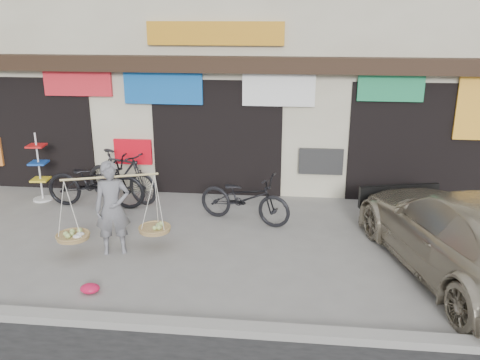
# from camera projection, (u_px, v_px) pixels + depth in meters

# --- Properties ---
(ground) EXTENTS (70.00, 70.00, 0.00)m
(ground) POSITION_uv_depth(u_px,v_px,m) (188.00, 261.00, 8.86)
(ground) COLOR gray
(ground) RESTS_ON ground
(kerb) EXTENTS (70.00, 0.25, 0.12)m
(kerb) POSITION_uv_depth(u_px,v_px,m) (157.00, 324.00, 6.95)
(kerb) COLOR gray
(kerb) RESTS_ON ground
(shophouse_block) EXTENTS (14.00, 6.32, 7.00)m
(shophouse_block) POSITION_uv_depth(u_px,v_px,m) (232.00, 39.00, 13.84)
(shophouse_block) COLOR beige
(shophouse_block) RESTS_ON ground
(street_vendor) EXTENTS (1.90, 1.04, 1.70)m
(street_vendor) POSITION_uv_depth(u_px,v_px,m) (113.00, 212.00, 8.94)
(street_vendor) COLOR slate
(street_vendor) RESTS_ON ground
(bike_0) EXTENTS (2.25, 0.83, 1.17)m
(bike_0) POSITION_uv_depth(u_px,v_px,m) (96.00, 182.00, 11.17)
(bike_0) COLOR black
(bike_0) RESTS_ON ground
(bike_1) EXTENTS (2.04, 1.26, 1.19)m
(bike_1) POSITION_uv_depth(u_px,v_px,m) (121.00, 176.00, 11.54)
(bike_1) COLOR black
(bike_1) RESTS_ON ground
(bike_2) EXTENTS (2.11, 1.29, 1.04)m
(bike_2) POSITION_uv_depth(u_px,v_px,m) (244.00, 198.00, 10.37)
(bike_2) COLOR black
(bike_2) RESTS_ON ground
(suv) EXTENTS (3.25, 5.31, 1.44)m
(suv) POSITION_uv_depth(u_px,v_px,m) (465.00, 234.00, 8.17)
(suv) COLOR #A69C86
(suv) RESTS_ON ground
(display_rack) EXTENTS (0.44, 0.44, 1.59)m
(display_rack) POSITION_uv_depth(u_px,v_px,m) (40.00, 173.00, 11.56)
(display_rack) COLOR silver
(display_rack) RESTS_ON ground
(red_bag) EXTENTS (0.31, 0.25, 0.14)m
(red_bag) POSITION_uv_depth(u_px,v_px,m) (90.00, 288.00, 7.83)
(red_bag) COLOR #C8123E
(red_bag) RESTS_ON ground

